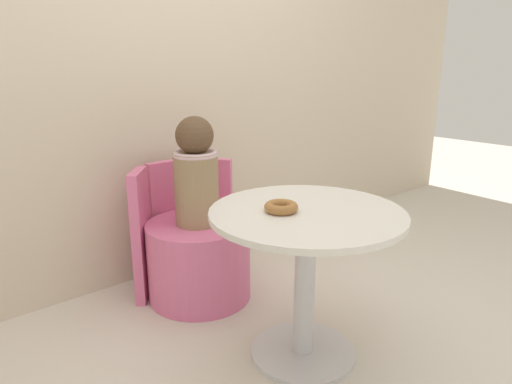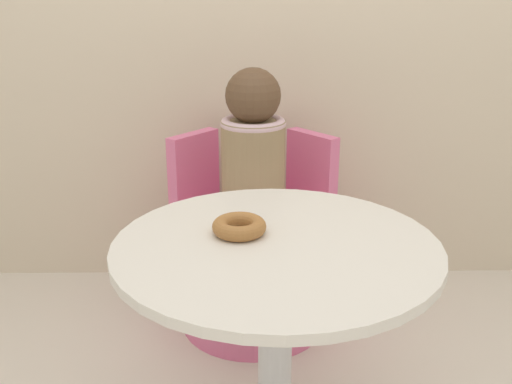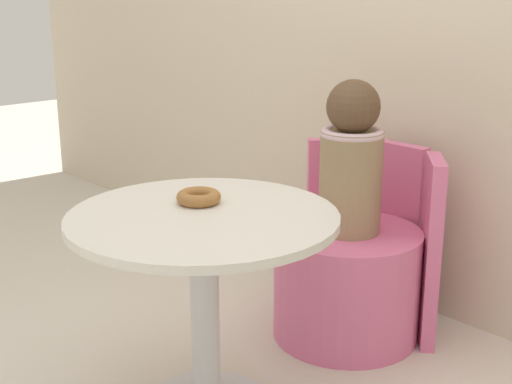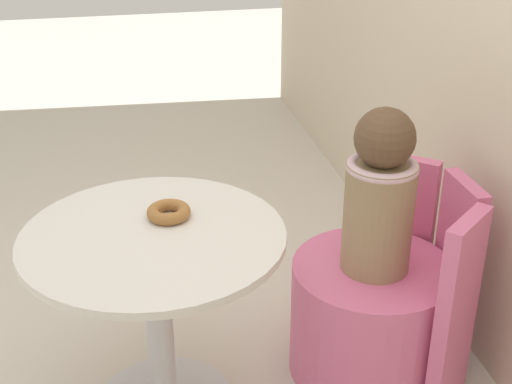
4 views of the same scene
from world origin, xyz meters
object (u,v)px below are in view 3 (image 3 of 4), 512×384
Objects in this scene: tub_chair at (346,283)px; child_figure at (351,160)px; round_table at (204,269)px; donut at (199,197)px.

tub_chair is 0.98× the size of child_figure.
child_figure reaches higher than round_table.
child_figure is (-0.00, 0.00, 0.47)m from tub_chair.
tub_chair is at bearing 93.99° from round_table.
tub_chair is 0.80m from donut.
tub_chair is 0.47m from child_figure.
tub_chair is at bearing 86.65° from donut.
round_table is at bearing -32.51° from donut.
donut reaches higher than round_table.
round_table reaches higher than tub_chair.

